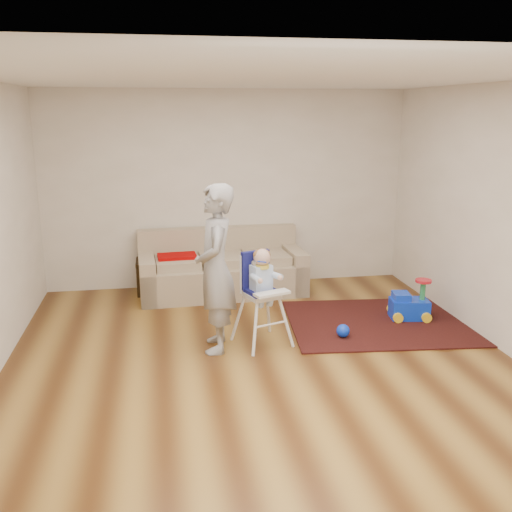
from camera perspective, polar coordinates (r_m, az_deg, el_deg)
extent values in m
plane|color=#49290F|center=(5.69, 0.70, -10.81)|extent=(5.50, 5.50, 0.00)
cube|color=beige|center=(7.94, -2.91, 6.64)|extent=(5.00, 0.04, 2.70)
cube|color=beige|center=(6.21, 24.09, 3.20)|extent=(0.04, 5.50, 2.70)
cube|color=white|center=(5.15, 0.79, 17.48)|extent=(5.00, 5.50, 0.04)
cube|color=#A20302|center=(7.55, -7.90, -0.02)|extent=(0.51, 0.34, 0.04)
cube|color=black|center=(6.88, 12.51, -6.48)|extent=(2.30, 1.81, 0.02)
sphere|color=#0E38E2|center=(6.33, 8.70, -7.40)|extent=(0.14, 0.14, 0.14)
cylinder|color=#0E38E2|center=(5.77, 0.23, -0.58)|extent=(0.05, 0.12, 0.01)
imported|color=gray|center=(5.78, -4.07, -1.30)|extent=(0.46, 0.66, 1.73)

